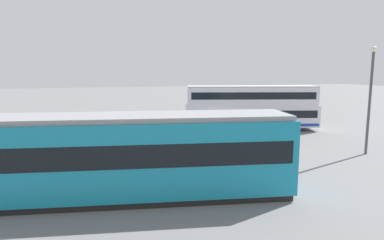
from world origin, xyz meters
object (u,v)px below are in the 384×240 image
(double_decker_bus, at_px, (251,107))
(tram_yellow, at_px, (131,155))
(info_sign, at_px, (137,140))
(street_lamp, at_px, (370,92))
(pedestrian_near_railing, at_px, (166,145))
(pedestrian_crossing, at_px, (279,153))

(double_decker_bus, bearing_deg, tram_yellow, 48.19)
(info_sign, bearing_deg, double_decker_bus, -139.39)
(tram_yellow, xyz_separation_m, street_lamp, (-14.86, -3.22, 2.10))
(info_sign, relative_size, street_lamp, 0.36)
(double_decker_bus, distance_m, tram_yellow, 17.50)
(double_decker_bus, bearing_deg, pedestrian_near_railing, 40.67)
(pedestrian_near_railing, distance_m, pedestrian_crossing, 6.37)
(tram_yellow, height_order, street_lamp, street_lamp)
(double_decker_bus, distance_m, street_lamp, 10.51)
(info_sign, distance_m, street_lamp, 14.38)
(double_decker_bus, height_order, info_sign, double_decker_bus)
(info_sign, height_order, street_lamp, street_lamp)
(double_decker_bus, bearing_deg, pedestrian_crossing, 70.99)
(info_sign, xyz_separation_m, street_lamp, (-14.20, 0.39, 2.24))
(pedestrian_near_railing, bearing_deg, pedestrian_crossing, 145.21)
(pedestrian_near_railing, xyz_separation_m, info_sign, (1.80, 1.53, 0.70))
(tram_yellow, relative_size, street_lamp, 2.02)
(pedestrian_crossing, bearing_deg, info_sign, -16.67)
(double_decker_bus, height_order, street_lamp, street_lamp)
(pedestrian_crossing, relative_size, info_sign, 0.71)
(tram_yellow, distance_m, pedestrian_near_railing, 5.75)
(tram_yellow, relative_size, pedestrian_crossing, 7.95)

